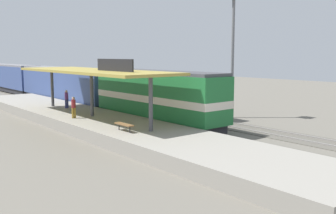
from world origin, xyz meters
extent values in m
plane|color=#666056|center=(2.00, 0.00, 0.00)|extent=(120.00, 120.00, 0.00)
cube|color=#565249|center=(0.00, 0.00, 0.02)|extent=(3.20, 110.00, 0.04)
cube|color=gray|center=(-0.72, 0.00, 0.08)|extent=(0.10, 110.00, 0.16)
cube|color=gray|center=(0.72, 0.00, 0.08)|extent=(0.10, 110.00, 0.16)
cube|color=#565249|center=(4.60, 0.00, 0.02)|extent=(3.20, 110.00, 0.04)
cube|color=gray|center=(3.88, 0.00, 0.08)|extent=(0.10, 110.00, 0.16)
cube|color=gray|center=(5.32, 0.00, 0.08)|extent=(0.10, 110.00, 0.16)
cube|color=gray|center=(-4.60, 0.00, 0.45)|extent=(6.00, 44.00, 0.90)
cylinder|color=#47474C|center=(-4.60, -8.00, 2.70)|extent=(0.28, 0.28, 3.60)
cylinder|color=#47474C|center=(-4.60, 0.00, 2.70)|extent=(0.28, 0.28, 3.60)
cylinder|color=#47474C|center=(-4.60, 8.00, 2.70)|extent=(0.28, 0.28, 3.60)
cube|color=#A38E3D|center=(-4.60, 0.00, 4.60)|extent=(5.20, 18.00, 0.20)
cube|color=black|center=(-4.60, -3.60, 5.15)|extent=(0.12, 4.80, 0.90)
cylinder|color=#333338|center=(-6.00, -7.60, 1.11)|extent=(0.07, 0.07, 0.42)
cylinder|color=#333338|center=(-6.00, -6.30, 1.11)|extent=(0.07, 0.07, 0.42)
cube|color=brown|center=(-6.00, -6.95, 1.36)|extent=(0.44, 1.70, 0.08)
cube|color=#28282D|center=(0.00, -2.68, 0.51)|extent=(2.60, 13.60, 0.70)
cube|color=#1E6B33|center=(0.00, -2.68, 2.61)|extent=(2.90, 14.40, 3.50)
cube|color=#424247|center=(0.00, -2.68, 4.48)|extent=(2.78, 14.11, 0.24)
cube|color=beige|center=(0.00, -2.68, 2.35)|extent=(2.93, 14.43, 0.56)
cube|color=#28282D|center=(0.00, 15.32, 0.51)|extent=(2.60, 19.20, 0.70)
cube|color=#384C84|center=(0.00, 15.32, 2.51)|extent=(2.90, 20.00, 3.30)
cube|color=slate|center=(0.00, 15.32, 4.28)|extent=(2.78, 19.60, 0.24)
cube|color=#28282D|center=(0.00, 36.12, 0.51)|extent=(2.60, 19.20, 0.70)
cube|color=#384C84|center=(0.00, 36.12, 2.51)|extent=(2.90, 20.00, 3.30)
cube|color=slate|center=(0.00, 36.12, 4.28)|extent=(2.78, 19.60, 0.24)
cube|color=#28282D|center=(4.60, 0.85, 0.51)|extent=(2.50, 11.20, 0.70)
cube|color=#4C564C|center=(4.60, 0.85, 2.16)|extent=(2.80, 12.00, 2.60)
cube|color=#3D453D|center=(4.60, 0.85, 3.58)|extent=(2.69, 11.76, 0.24)
cylinder|color=slate|center=(7.80, -4.16, 5.50)|extent=(0.28, 0.28, 11.00)
cylinder|color=navy|center=(-4.21, 5.88, 1.32)|extent=(0.16, 0.16, 0.84)
cylinder|color=navy|center=(-4.03, 5.88, 1.32)|extent=(0.16, 0.16, 0.84)
cylinder|color=#663375|center=(-4.12, 5.88, 2.06)|extent=(0.34, 0.34, 0.64)
sphere|color=tan|center=(-4.12, 5.88, 2.50)|extent=(0.23, 0.23, 0.23)
cylinder|color=olive|center=(-6.30, 0.05, 1.32)|extent=(0.16, 0.16, 0.84)
cylinder|color=olive|center=(-6.12, 0.05, 1.32)|extent=(0.16, 0.16, 0.84)
cylinder|color=maroon|center=(-6.21, 0.05, 2.06)|extent=(0.34, 0.34, 0.64)
sphere|color=tan|center=(-6.21, 0.05, 2.50)|extent=(0.23, 0.23, 0.23)
camera|label=1|loc=(-19.39, -27.69, 5.86)|focal=40.58mm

